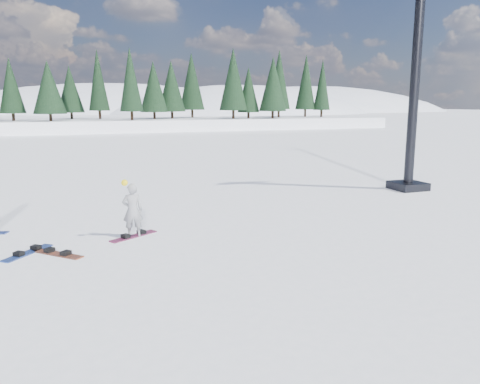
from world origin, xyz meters
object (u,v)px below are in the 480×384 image
at_px(lift_tower, 413,106).
at_px(snowboarder_woman, 132,210).
at_px(snowboard_loose_a, 28,253).
at_px(snowboard_loose_b, 58,254).

bearing_deg(lift_tower, snowboarder_woman, -164.86).
distance_m(lift_tower, snowboarder_woman, 13.05).
distance_m(snowboarder_woman, snowboard_loose_a, 2.89).
bearing_deg(lift_tower, snowboard_loose_a, -165.34).
xyz_separation_m(snowboard_loose_a, snowboard_loose_b, (0.71, -0.36, 0.00)).
bearing_deg(lift_tower, snowboard_loose_b, -163.34).
xyz_separation_m(snowboarder_woman, snowboard_loose_a, (-2.73, -0.58, -0.77)).
xyz_separation_m(lift_tower, snowboard_loose_a, (-15.06, -3.78, -3.60)).
height_order(snowboarder_woman, snowboard_loose_b, snowboarder_woman).
height_order(lift_tower, snowboard_loose_b, lift_tower).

